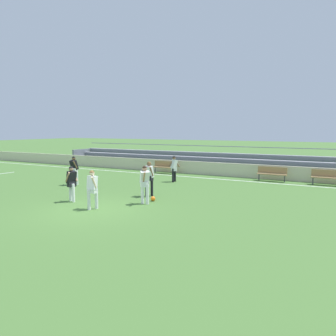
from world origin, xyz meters
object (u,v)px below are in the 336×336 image
player_dark_deep_cover (72,181)px  soccer_ball (153,199)px  bleacher_stand (216,162)px  player_white_wide_left (145,181)px  bench_far_right (165,166)px  bench_centre_sideline (272,173)px  player_white_pressing_high (92,186)px  player_white_challenging (174,167)px  bench_near_bin (328,176)px  player_dark_overlapping (74,168)px  player_white_on_ball (149,176)px

player_dark_deep_cover → soccer_ball: size_ratio=7.32×
bleacher_stand → player_white_wide_left: 11.90m
player_dark_deep_cover → soccer_ball: (3.17, 1.82, -0.84)m
bleacher_stand → player_dark_deep_cover: 13.20m
bench_far_right → bench_centre_sideline: size_ratio=1.00×
player_white_pressing_high → player_white_challenging: (-0.25, 7.71, 0.01)m
bleacher_stand → bench_near_bin: (7.87, -2.79, -0.23)m
bench_near_bin → soccer_ball: bearing=-129.0°
player_white_challenging → soccer_ball: 5.56m
bench_near_bin → bench_centre_sideline: bearing=180.0°
player_white_wide_left → soccer_ball: size_ratio=7.64×
bench_centre_sideline → soccer_ball: size_ratio=8.18×
bench_far_right → bench_near_bin: 10.88m
soccer_ball → player_dark_overlapping: bearing=166.8°
player_white_pressing_high → bench_near_bin: bearing=53.0°
bench_far_right → player_dark_deep_cover: bearing=-85.1°
bench_centre_sideline → player_white_challenging: (-5.30, -3.17, 0.41)m
player_dark_overlapping → bench_far_right: bearing=72.4°
bench_far_right → player_white_wide_left: 9.93m
player_white_challenging → soccer_ball: bearing=-72.7°
player_dark_deep_cover → bench_near_bin: bearing=45.7°
bleacher_stand → player_white_challenging: (-0.59, -5.96, 0.19)m
player_white_wide_left → player_dark_deep_cover: 3.36m
player_white_pressing_high → player_dark_deep_cover: size_ratio=1.00×
bench_near_bin → soccer_ball: 10.85m
player_dark_deep_cover → bench_centre_sideline: bearing=56.2°
bench_centre_sideline → bench_far_right: bearing=180.0°
bench_far_right → player_white_challenging: player_white_challenging is taller
player_white_wide_left → soccer_ball: bearing=88.0°
bench_near_bin → player_white_challenging: bearing=-159.4°
bleacher_stand → player_white_pressing_high: size_ratio=17.10×
bench_far_right → player_white_wide_left: size_ratio=1.07×
bench_centre_sideline → player_white_wide_left: (-3.69, -9.06, 0.46)m
bench_far_right → player_dark_overlapping: bearing=-107.6°
bench_centre_sideline → soccer_ball: (-3.67, -8.42, -0.44)m
bench_far_right → bench_centre_sideline: same height
player_dark_overlapping → player_white_challenging: player_dark_overlapping is taller
bench_centre_sideline → player_white_challenging: 6.19m
player_white_pressing_high → soccer_ball: player_white_pressing_high is taller
player_white_challenging → player_white_wide_left: bearing=-74.7°
player_white_pressing_high → player_dark_overlapping: size_ratio=0.95×
bench_far_right → soccer_ball: (4.06, -8.42, -0.44)m
player_white_wide_left → player_white_challenging: 6.11m
soccer_ball → bench_centre_sideline: bearing=66.5°
player_white_pressing_high → player_white_challenging: player_white_challenging is taller
bench_near_bin → player_dark_deep_cover: (-10.00, -10.24, 0.41)m
player_dark_deep_cover → player_white_wide_left: bearing=20.4°
bench_far_right → player_white_on_ball: player_white_on_ball is taller
player_white_challenging → player_dark_deep_cover: bearing=-102.3°
bench_centre_sideline → player_white_wide_left: size_ratio=1.07×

